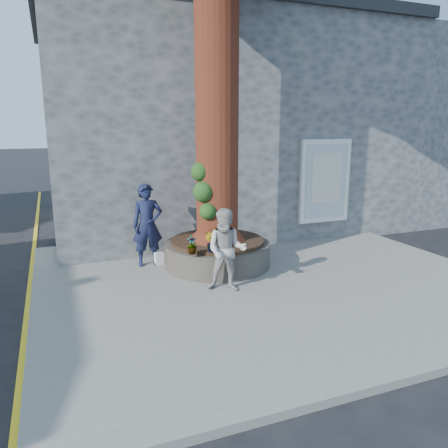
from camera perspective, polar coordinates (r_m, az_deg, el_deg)
name	(u,v)px	position (r m, az deg, el deg)	size (l,w,h in m)	color
ground	(215,310)	(7.77, -1.13, -11.23)	(120.00, 120.00, 0.00)	black
pavement	(266,278)	(9.16, 5.52, -7.06)	(9.00, 8.00, 0.12)	slate
yellow_line	(27,315)	(8.29, -24.31, -10.79)	(0.10, 30.00, 0.01)	yellow
stone_shop	(209,125)	(14.71, -1.92, 12.78)	(10.30, 8.30, 6.30)	#4D5053
neighbour_shop	(399,129)	(18.98, 21.94, 11.41)	(6.00, 8.00, 6.00)	#4D5053
planter	(217,253)	(9.65, -0.86, -3.76)	(2.30, 2.30, 0.60)	black
man	(147,225)	(9.67, -9.97, -0.15)	(0.66, 0.43, 1.81)	#121833
woman	(226,250)	(8.08, 0.33, -3.44)	(0.76, 0.59, 1.56)	#A29F9B
shopping_bag	(159,258)	(9.85, -8.45, -4.48)	(0.20, 0.12, 0.28)	white
plant_a	(192,245)	(8.48, -4.21, -2.74)	(0.19, 0.13, 0.35)	gray
plant_b	(210,243)	(8.59, -1.81, -2.44)	(0.20, 0.20, 0.37)	gray
plant_c	(192,245)	(8.48, -4.21, -2.78)	(0.19, 0.19, 0.34)	gray
plant_d	(212,236)	(9.17, -1.59, -1.57)	(0.30, 0.27, 0.34)	gray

